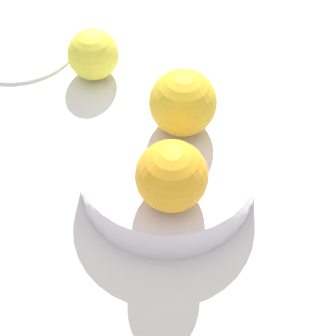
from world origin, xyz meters
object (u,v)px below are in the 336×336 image
at_px(orange_in_bowl_0, 183,103).
at_px(fruit_bowl, 168,171).
at_px(orange_loose_0, 93,55).
at_px(orange_in_bowl_1, 171,176).
at_px(side_plate, 21,44).

bearing_deg(orange_in_bowl_0, fruit_bowl, -113.61).
bearing_deg(orange_loose_0, fruit_bowl, -66.03).
bearing_deg(orange_loose_0, orange_in_bowl_1, -70.93).
xyz_separation_m(orange_in_bowl_0, orange_in_bowl_1, (-0.02, -0.09, -0.00)).
relative_size(orange_in_bowl_0, orange_loose_0, 1.07).
height_order(fruit_bowl, orange_in_bowl_0, orange_in_bowl_0).
distance_m(fruit_bowl, orange_in_bowl_1, 0.08).
xyz_separation_m(fruit_bowl, orange_in_bowl_1, (-0.00, -0.05, 0.06)).
distance_m(fruit_bowl, side_plate, 0.31).
relative_size(orange_loose_0, side_plate, 0.41).
bearing_deg(orange_in_bowl_1, orange_loose_0, 109.07).
height_order(orange_in_bowl_1, side_plate, orange_in_bowl_1).
bearing_deg(fruit_bowl, orange_in_bowl_0, 66.39).
bearing_deg(orange_in_bowl_1, orange_in_bowl_0, 78.43).
distance_m(orange_in_bowl_1, side_plate, 0.36).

